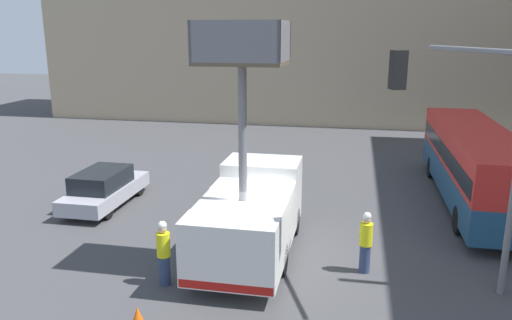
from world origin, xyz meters
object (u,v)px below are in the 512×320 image
(utility_truck, at_px, (250,209))
(road_worker_directing, at_px, (366,242))
(traffic_light_pole, at_px, (480,130))
(road_worker_near_truck, at_px, (164,253))
(traffic_cone_mid_road, at_px, (138,319))
(city_bus, at_px, (473,160))
(parked_car_curbside, at_px, (104,188))

(utility_truck, distance_m, road_worker_directing, 3.64)
(traffic_light_pole, bearing_deg, road_worker_near_truck, -173.54)
(traffic_light_pole, distance_m, traffic_cone_mid_road, 9.56)
(traffic_cone_mid_road, bearing_deg, road_worker_directing, 37.63)
(road_worker_near_truck, distance_m, traffic_cone_mid_road, 2.34)
(road_worker_near_truck, xyz_separation_m, traffic_cone_mid_road, (0.19, -2.23, -0.68))
(road_worker_near_truck, bearing_deg, road_worker_directing, 139.26)
(city_bus, height_order, road_worker_directing, city_bus)
(road_worker_directing, xyz_separation_m, traffic_cone_mid_road, (-5.36, -4.13, -0.66))
(traffic_light_pole, height_order, traffic_cone_mid_road, traffic_light_pole)
(utility_truck, height_order, traffic_light_pole, utility_truck)
(city_bus, bearing_deg, traffic_light_pole, 153.44)
(traffic_light_pole, bearing_deg, parked_car_curbside, 159.65)
(utility_truck, distance_m, road_worker_near_truck, 3.12)
(road_worker_directing, height_order, traffic_cone_mid_road, road_worker_directing)
(city_bus, height_order, traffic_light_pole, traffic_light_pole)
(road_worker_near_truck, bearing_deg, traffic_cone_mid_road, 35.35)
(road_worker_directing, relative_size, traffic_cone_mid_road, 3.05)
(traffic_light_pole, relative_size, road_worker_directing, 3.63)
(traffic_light_pole, distance_m, road_worker_near_truck, 8.95)
(city_bus, relative_size, road_worker_near_truck, 5.98)
(traffic_cone_mid_road, relative_size, parked_car_curbside, 0.13)
(utility_truck, distance_m, traffic_light_pole, 6.99)
(traffic_cone_mid_road, bearing_deg, road_worker_near_truck, 94.95)
(city_bus, xyz_separation_m, road_worker_near_truck, (-9.93, -9.09, -0.86))
(road_worker_near_truck, xyz_separation_m, road_worker_directing, (5.55, 1.90, -0.02))
(traffic_light_pole, xyz_separation_m, traffic_cone_mid_road, (-7.93, -3.15, -4.31))
(utility_truck, bearing_deg, traffic_cone_mid_road, -111.52)
(utility_truck, relative_size, traffic_light_pole, 1.06)
(parked_car_curbside, bearing_deg, road_worker_directing, -20.23)
(traffic_cone_mid_road, bearing_deg, city_bus, 49.32)
(traffic_light_pole, xyz_separation_m, parked_car_curbside, (-12.95, 4.80, -3.83))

